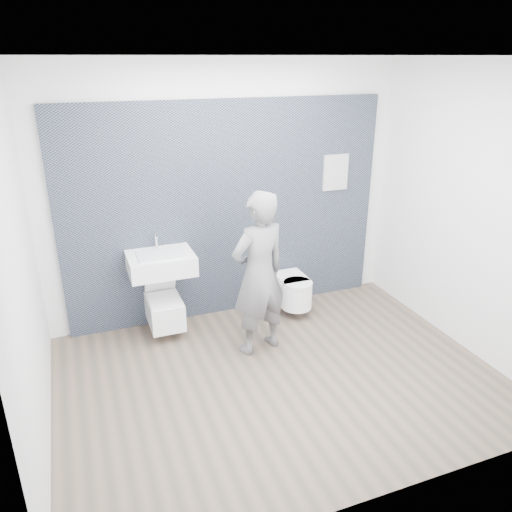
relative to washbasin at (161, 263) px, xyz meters
name	(u,v)px	position (x,y,z in m)	size (l,w,h in m)	color
ground	(279,377)	(0.82, -1.19, -0.82)	(4.00, 4.00, 0.00)	brown
room_shell	(282,197)	(0.82, -1.19, 0.92)	(4.00, 4.00, 4.00)	silver
tile_wall	(230,308)	(0.82, 0.28, -0.82)	(3.60, 0.06, 2.40)	black
washbasin	(161,263)	(0.00, 0.00, 0.00)	(0.67, 0.50, 0.50)	white
toilet_square	(165,309)	(0.00, 0.00, -0.54)	(0.35, 0.51, 0.65)	white
toilet_rounded	(293,290)	(1.49, -0.05, -0.55)	(0.35, 0.59, 0.32)	white
info_placard	(328,293)	(2.12, 0.24, -0.82)	(0.31, 0.03, 0.41)	white
visitor	(259,274)	(0.83, -0.66, 0.01)	(0.61, 0.40, 1.67)	#5D5D61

